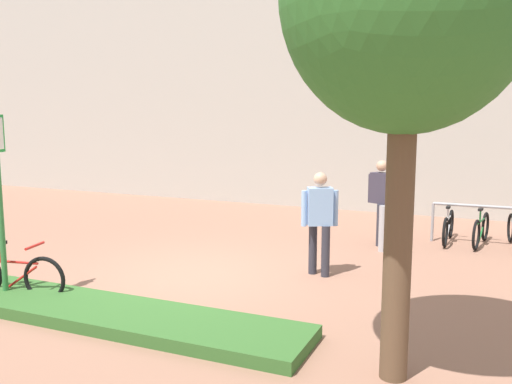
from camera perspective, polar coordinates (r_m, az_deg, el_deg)
The scene contains 7 objects.
ground_plane at distance 9.32m, azimuth -6.73°, elevation -8.60°, with size 60.00×60.00×0.00m, color #936651.
building_facade at distance 16.14m, azimuth 7.23°, elevation 16.49°, with size 28.00×1.20×10.00m, color #B2ADA3.
planter_strip at distance 8.14m, azimuth -19.23°, elevation -10.97°, with size 7.00×1.10×0.16m, color #336028.
bike_at_sign at distance 8.84m, azimuth -23.71°, elevation -7.86°, with size 1.66×0.47×0.86m.
bollard_steel at distance 10.99m, azimuth 12.91°, elevation -3.70°, with size 0.16×0.16×0.90m, color #ADADB2.
person_shirt_blue at distance 9.15m, azimuth 6.56°, elevation -2.56°, with size 0.55×0.40×1.72m.
person_suited_navy at distance 11.49m, azimuth 12.71°, elevation -0.47°, with size 0.57×0.45×1.72m.
Camera 1 is at (4.50, -7.69, 2.72)m, focal length 38.90 mm.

